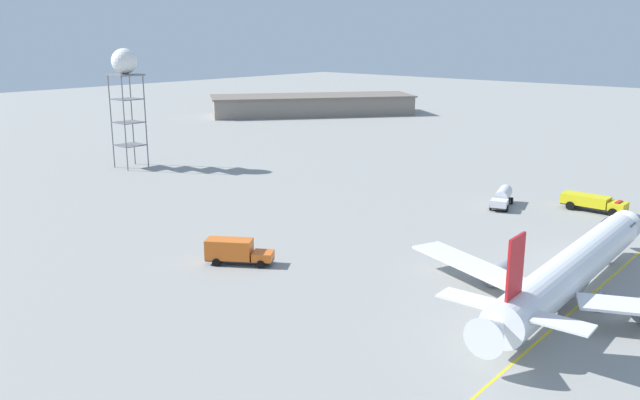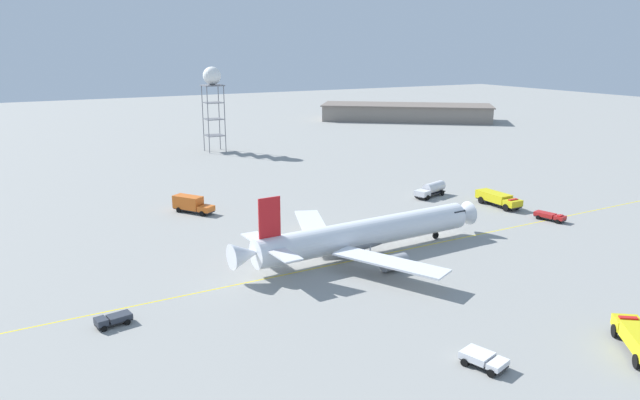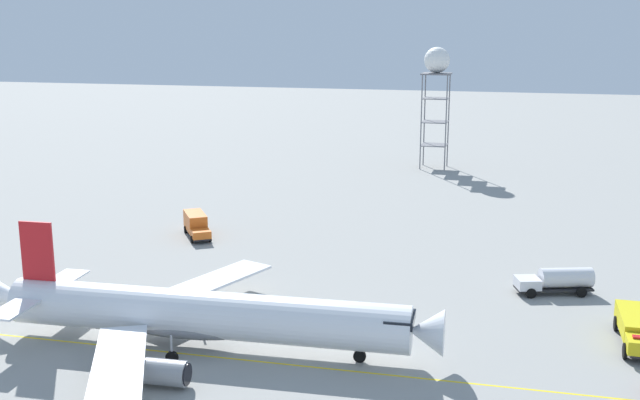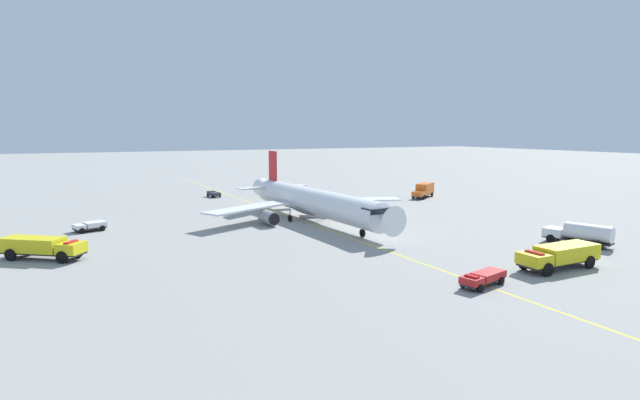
{
  "view_description": "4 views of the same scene",
  "coord_description": "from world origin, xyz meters",
  "views": [
    {
      "loc": [
        62.37,
        20.31,
        27.53
      ],
      "look_at": [
        -5.25,
        -40.11,
        4.55
      ],
      "focal_mm": 37.21,
      "sensor_mm": 36.0,
      "label": 1
    },
    {
      "loc": [
        41.55,
        68.16,
        30.54
      ],
      "look_at": [
        -3.35,
        -16.18,
        5.68
      ],
      "focal_mm": 33.63,
      "sensor_mm": 36.0,
      "label": 2
    },
    {
      "loc": [
        -31.11,
        54.69,
        27.98
      ],
      "look_at": [
        -5.25,
        -40.11,
        5.79
      ],
      "focal_mm": 42.65,
      "sensor_mm": 36.0,
      "label": 3
    },
    {
      "loc": [
        -78.42,
        31.33,
        14.66
      ],
      "look_at": [
        -6.83,
        -3.75,
        3.81
      ],
      "focal_mm": 28.67,
      "sensor_mm": 36.0,
      "label": 4
    }
  ],
  "objects": [
    {
      "name": "pushback_tug_truck",
      "position": [
        2.77,
        29.21,
        0.8
      ],
      "size": [
        3.68,
        4.81,
        1.3
      ],
      "rotation": [
        0.0,
        0.0,
        1.87
      ],
      "color": "#232326",
      "rests_on": "ground_plane"
    },
    {
      "name": "catering_truck_truck",
      "position": [
        12.04,
        -38.58,
        1.67
      ],
      "size": [
        6.62,
        8.16,
        3.1
      ],
      "rotation": [
        0.0,
        0.0,
        2.17
      ],
      "color": "#232326",
      "rests_on": "ground_plane"
    },
    {
      "name": "ground_plane",
      "position": [
        0.0,
        0.0,
        0.0
      ],
      "size": [
        600.0,
        600.0,
        0.0
      ],
      "primitive_type": "plane",
      "color": "gray"
    },
    {
      "name": "fire_tender_truck",
      "position": [
        -12.96,
        34.89,
        1.53
      ],
      "size": [
        7.91,
        9.42,
        2.5
      ],
      "rotation": [
        0.0,
        0.0,
        4.08
      ],
      "color": "#232326",
      "rests_on": "ground_plane"
    },
    {
      "name": "baggage_truck_truck",
      "position": [
        33.13,
        3.01,
        0.71
      ],
      "size": [
        4.16,
        2.53,
        1.22
      ],
      "rotation": [
        0.0,
        0.0,
        0.19
      ],
      "color": "#232326",
      "rests_on": "ground_plane"
    },
    {
      "name": "airliner_main",
      "position": [
        -4.09,
        -3.76,
        3.07
      ],
      "size": [
        42.85,
        36.32,
        10.89
      ],
      "rotation": [
        0.0,
        0.0,
        3.2
      ],
      "color": "white",
      "rests_on": "ground_plane"
    },
    {
      "name": "taxiway_centreline",
      "position": [
        -6.65,
        -2.37,
        0.0
      ],
      "size": [
        185.69,
        6.33,
        0.01
      ],
      "rotation": [
        0.0,
        0.0,
        3.17
      ],
      "color": "yellow",
      "rests_on": "ground_plane"
    },
    {
      "name": "fuel_tanker_truck",
      "position": [
        -35.28,
        -27.16,
        1.56
      ],
      "size": [
        8.51,
        4.84,
        2.87
      ],
      "rotation": [
        0.0,
        0.0,
        0.32
      ],
      "color": "#232326",
      "rests_on": "ground_plane"
    },
    {
      "name": "ops_pickup_truck",
      "position": [
        -43.05,
        -3.26,
        0.81
      ],
      "size": [
        3.14,
        5.67,
        1.41
      ],
      "rotation": [
        0.0,
        0.0,
        1.82
      ],
      "color": "#232326",
      "rests_on": "ground_plane"
    },
    {
      "name": "fire_tender_truck_extra",
      "position": [
        -41.94,
        -15.09,
        1.54
      ],
      "size": [
        3.39,
        9.81,
        2.5
      ],
      "rotation": [
        0.0,
        0.0,
        1.59
      ],
      "color": "#232326",
      "rests_on": "ground_plane"
    }
  ]
}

